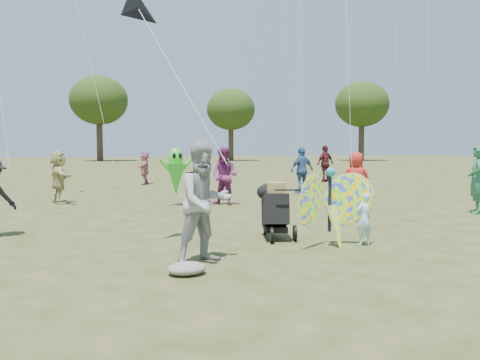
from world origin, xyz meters
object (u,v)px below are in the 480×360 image
Objects in this scene: child_girl at (364,219)px; crowd_e at (225,176)px; crowd_f at (477,180)px; butterfly_kite at (332,209)px; adult_man at (205,202)px; crowd_d at (59,177)px; crowd_h at (325,164)px; crowd_j at (144,167)px; jogging_stroller at (274,207)px; crowd_a at (356,181)px; alien_kite at (176,173)px; crowd_c at (302,170)px.

child_girl is 0.54× the size of crowd_e.
crowd_f reaches higher than crowd_e.
butterfly_kite is at bearing -46.43° from crowd_e.
adult_man reaches higher than crowd_d.
crowd_h reaches higher than crowd_e.
crowd_j is (-1.11, 15.30, 0.32)m from child_girl.
crowd_a is at bearing 55.84° from jogging_stroller.
crowd_e is 1.46m from alien_kite.
crowd_a is 1.44× the size of jogging_stroller.
crowd_c is 9.66m from butterfly_kite.
crowd_a is 5.07m from butterfly_kite.
adult_man is 1.06× the size of alien_kite.
crowd_j is at bearing -63.30° from crowd_c.
crowd_e is at bearing 21.03° from crowd_c.
child_girl is 0.53× the size of crowd_f.
crowd_c is 1.10× the size of crowd_j.
alien_kite is (-1.73, 6.76, 0.49)m from child_girl.
alien_kite is at bearing 115.38° from jogging_stroller.
crowd_f is (5.56, -4.17, 0.02)m from crowd_e.
crowd_d is 12.10m from crowd_f.
crowd_a is (2.66, 3.93, 0.34)m from child_girl.
crowd_h is (7.63, 13.41, 0.45)m from child_girl.
adult_man is 1.62× the size of jogging_stroller.
child_girl is 0.59× the size of crowd_a.
crowd_f is (8.26, 2.36, -0.02)m from adult_man.
crowd_j is at bearing -27.17° from crowd_h.
crowd_f is 1.03× the size of butterfly_kite.
adult_man is 1.05× the size of crowd_c.
butterfly_kite is (-0.30, -6.34, -0.20)m from crowd_e.
jogging_stroller is (-3.88, -2.78, -0.20)m from crowd_a.
butterfly_kite reaches higher than jogging_stroller.
crowd_c is 0.98× the size of crowd_f.
child_girl is at bearing 57.97° from crowd_c.
alien_kite is (-0.51, 5.61, 0.36)m from jogging_stroller.
crowd_h reaches higher than jogging_stroller.
jogging_stroller is at bearing -38.64° from crowd_f.
crowd_c is at bearing -124.41° from crowd_f.
crowd_j is at bearing -92.58° from child_girl.
butterfly_kite is at bearing -80.55° from alien_kite.
alien_kite is at bearing -81.13° from crowd_f.
child_girl is at bearing -159.88° from crowd_d.
crowd_f is 11.42m from crowd_h.
crowd_f reaches higher than jogging_stroller.
crowd_f is 14.53m from crowd_j.
adult_man reaches higher than butterfly_kite.
crowd_f reaches higher than alien_kite.
crowd_d is 7.64m from crowd_j.
adult_man is 15.54m from crowd_j.
jogging_stroller is (-1.22, 1.15, 0.14)m from child_girl.
crowd_e reaches higher than crowd_j.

